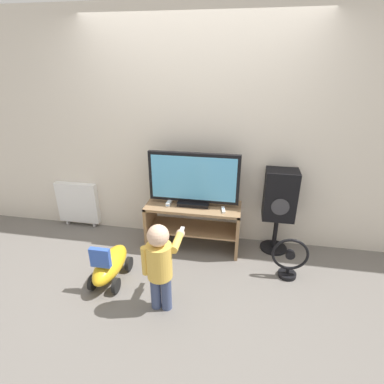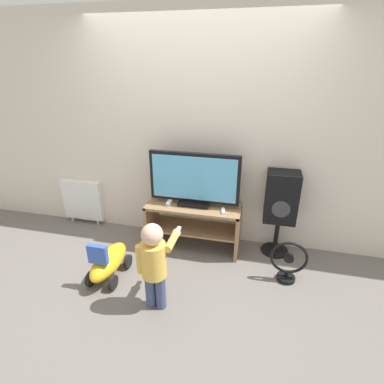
{
  "view_description": "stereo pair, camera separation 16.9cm",
  "coord_description": "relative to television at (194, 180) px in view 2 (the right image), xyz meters",
  "views": [
    {
      "loc": [
        0.53,
        -2.79,
        2.06
      ],
      "look_at": [
        0.0,
        0.13,
        0.75
      ],
      "focal_mm": 28.0,
      "sensor_mm": 36.0,
      "label": 1
    },
    {
      "loc": [
        0.69,
        -2.75,
        2.06
      ],
      "look_at": [
        0.0,
        0.13,
        0.75
      ],
      "focal_mm": 28.0,
      "sensor_mm": 36.0,
      "label": 2
    }
  ],
  "objects": [
    {
      "name": "game_console",
      "position": [
        -0.27,
        -0.04,
        -0.28
      ],
      "size": [
        0.04,
        0.18,
        0.04
      ],
      "color": "white",
      "rests_on": "tv_stand"
    },
    {
      "name": "remote_primary",
      "position": [
        0.35,
        -0.1,
        -0.29
      ],
      "size": [
        0.06,
        0.13,
        0.03
      ],
      "color": "white",
      "rests_on": "tv_stand"
    },
    {
      "name": "child",
      "position": [
        -0.11,
        -1.02,
        -0.35
      ],
      "size": [
        0.32,
        0.48,
        0.85
      ],
      "color": "#3F4C72",
      "rests_on": "ground_plane"
    },
    {
      "name": "tv_stand",
      "position": [
        0.0,
        -0.02,
        -0.49
      ],
      "size": [
        1.07,
        0.42,
        0.55
      ],
      "color": "#93704C",
      "rests_on": "ground_plane"
    },
    {
      "name": "television",
      "position": [
        0.0,
        0.0,
        0.0
      ],
      "size": [
        1.01,
        0.2,
        0.61
      ],
      "color": "black",
      "rests_on": "tv_stand"
    },
    {
      "name": "ride_on_toy",
      "position": [
        -0.72,
        -0.76,
        -0.67
      ],
      "size": [
        0.28,
        0.62,
        0.48
      ],
      "color": "gold",
      "rests_on": "ground_plane"
    },
    {
      "name": "radiator",
      "position": [
        -1.59,
        0.2,
        -0.52
      ],
      "size": [
        0.56,
        0.08,
        0.61
      ],
      "color": "white",
      "rests_on": "ground_plane"
    },
    {
      "name": "wall_back",
      "position": [
        0.0,
        0.27,
        0.45
      ],
      "size": [
        10.0,
        0.06,
        2.6
      ],
      "color": "silver",
      "rests_on": "ground_plane"
    },
    {
      "name": "floor_fan",
      "position": [
        1.06,
        -0.39,
        -0.64
      ],
      "size": [
        0.37,
        0.19,
        0.45
      ],
      "color": "black",
      "rests_on": "ground_plane"
    },
    {
      "name": "speaker_tower",
      "position": [
        0.95,
        0.09,
        -0.18
      ],
      "size": [
        0.35,
        0.31,
        0.99
      ],
      "color": "black",
      "rests_on": "ground_plane"
    },
    {
      "name": "ground_plane",
      "position": [
        0.0,
        -0.23,
        -0.85
      ],
      "size": [
        16.0,
        16.0,
        0.0
      ],
      "primitive_type": "plane",
      "color": "slate"
    }
  ]
}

